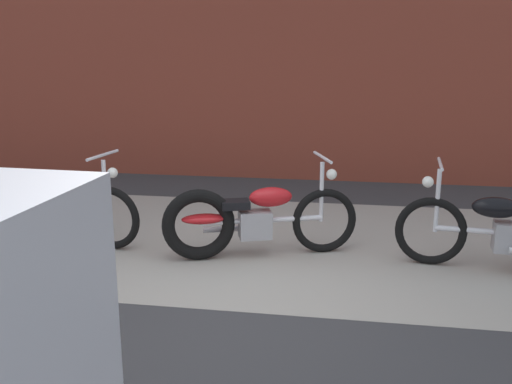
{
  "coord_description": "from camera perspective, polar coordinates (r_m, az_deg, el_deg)",
  "views": [
    {
      "loc": [
        0.85,
        -4.08,
        2.03
      ],
      "look_at": [
        0.02,
        1.0,
        0.75
      ],
      "focal_mm": 39.38,
      "sensor_mm": 36.0,
      "label": 1
    }
  ],
  "objects": [
    {
      "name": "motorcycle_blue",
      "position": [
        6.54,
        -20.7,
        -1.42
      ],
      "size": [
        2.0,
        0.62,
        1.03
      ],
      "rotation": [
        0.0,
        0.0,
        -0.13
      ],
      "color": "black",
      "rests_on": "ground"
    },
    {
      "name": "ground_plane",
      "position": [
        4.63,
        -2.27,
        -12.04
      ],
      "size": [
        80.0,
        80.0,
        0.0
      ],
      "primitive_type": "plane",
      "color": "#38383A"
    },
    {
      "name": "motorcycle_red",
      "position": [
        5.66,
        -0.88,
        -2.78
      ],
      "size": [
        1.93,
        0.87,
        1.03
      ],
      "rotation": [
        0.0,
        0.0,
        0.34
      ],
      "color": "black",
      "rests_on": "ground"
    },
    {
      "name": "sidewalk_slab",
      "position": [
        6.23,
        0.95,
        -5.05
      ],
      "size": [
        36.0,
        3.5,
        0.01
      ],
      "primitive_type": "cube",
      "color": "#9E998E",
      "rests_on": "ground"
    }
  ]
}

